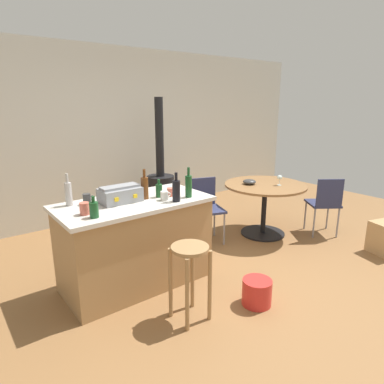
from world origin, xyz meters
TOP-DOWN VIEW (x-y plane):
  - ground_plane at (0.00, 0.00)m, footprint 8.80×8.80m
  - back_wall at (0.00, 2.73)m, footprint 8.00×0.10m
  - kitchen_island at (-0.99, 0.48)m, footprint 1.53×0.77m
  - wooden_stool at (-0.92, -0.35)m, footprint 0.33×0.33m
  - dining_table at (1.11, 0.56)m, footprint 1.14×1.14m
  - folding_chair_near at (1.76, 0.01)m, footprint 0.56×0.56m
  - folding_chair_far at (0.32, 0.91)m, footprint 0.51×0.51m
  - wood_stove at (0.34, 2.08)m, footprint 0.44×0.45m
  - toolbox at (-1.11, 0.53)m, footprint 0.39×0.25m
  - bottle_0 at (-1.55, 0.73)m, footprint 0.06×0.06m
  - bottle_1 at (-0.86, 0.49)m, footprint 0.07×0.07m
  - bottle_2 at (-0.66, 0.21)m, footprint 0.08×0.08m
  - bottle_3 at (-0.47, 0.26)m, footprint 0.07×0.07m
  - bottle_4 at (-1.50, 0.25)m, footprint 0.08×0.08m
  - bottle_5 at (-0.71, 0.45)m, footprint 0.07×0.07m
  - cup_0 at (-0.59, 0.41)m, footprint 0.12×0.09m
  - cup_1 at (-1.53, 0.38)m, footprint 0.12×0.09m
  - cup_2 at (-1.40, 0.65)m, footprint 0.11×0.07m
  - cup_3 at (-0.73, 0.32)m, footprint 0.12×0.08m
  - wine_glass at (1.21, 0.40)m, footprint 0.07×0.07m
  - serving_bowl at (0.93, 0.70)m, footprint 0.18×0.18m
  - plastic_bucket at (-0.30, -0.57)m, footprint 0.28×0.28m

SIDE VIEW (x-z plane):
  - ground_plane at x=0.00m, z-range 0.00..0.00m
  - plastic_bucket at x=-0.30m, z-range 0.00..0.25m
  - kitchen_island at x=-0.99m, z-range 0.00..0.91m
  - wood_stove at x=0.34m, z-range -0.48..1.45m
  - wooden_stool at x=-0.92m, z-range 0.15..0.84m
  - folding_chair_near at x=1.76m, z-range 0.07..0.93m
  - folding_chair_far at x=0.32m, z-range 0.08..0.93m
  - dining_table at x=1.11m, z-range 0.20..0.95m
  - serving_bowl at x=0.93m, z-range 0.74..0.81m
  - wine_glass at x=1.21m, z-range 0.78..0.92m
  - cup_0 at x=-0.59m, z-range 0.90..0.99m
  - cup_3 at x=-0.73m, z-range 0.90..0.99m
  - cup_2 at x=-1.40m, z-range 0.90..1.01m
  - cup_1 at x=-1.53m, z-range 0.90..1.01m
  - bottle_5 at x=-0.71m, z-range 0.88..1.07m
  - bottle_4 at x=-1.50m, z-range 0.88..1.07m
  - toolbox at x=-1.11m, z-range 0.90..1.06m
  - bottle_2 at x=-0.66m, z-range 0.87..1.16m
  - bottle_1 at x=-0.86m, z-range 0.87..1.18m
  - bottle_0 at x=-1.55m, z-range 0.87..1.18m
  - bottle_3 at x=-0.47m, z-range 0.87..1.18m
  - back_wall at x=0.00m, z-range 0.00..2.70m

